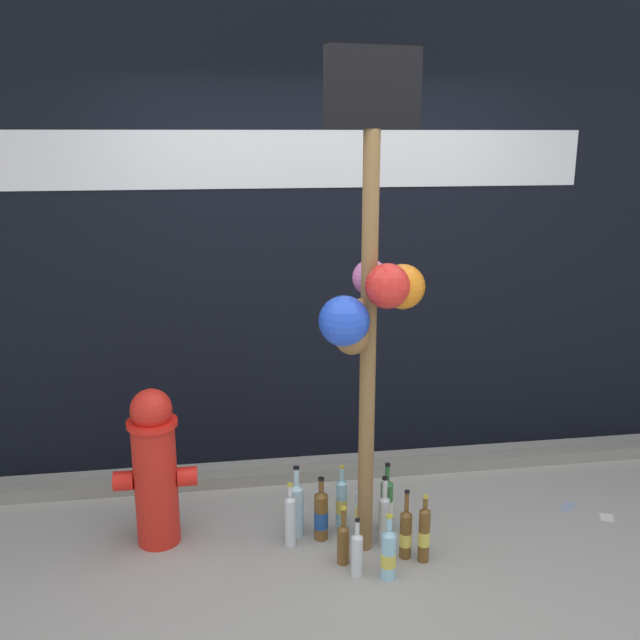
{
  "coord_description": "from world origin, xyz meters",
  "views": [
    {
      "loc": [
        -0.65,
        -2.82,
        2.12
      ],
      "look_at": [
        -0.16,
        0.39,
        1.26
      ],
      "focal_mm": 39.34,
      "sensor_mm": 36.0,
      "label": 1
    }
  ],
  "objects_px": {
    "bottle_11": "(424,534)",
    "bottle_1": "(384,517)",
    "fire_hydrant": "(155,466)",
    "bottle_3": "(321,515)",
    "bottle_10": "(297,508)",
    "bottle_5": "(362,511)",
    "bottle_7": "(406,533)",
    "bottle_8": "(357,553)",
    "bottle_0": "(343,542)",
    "bottle_2": "(387,504)",
    "bottle_9": "(290,519)",
    "memorial_post": "(371,273)",
    "bottle_4": "(388,554)",
    "bottle_6": "(342,504)"
  },
  "relations": [
    {
      "from": "bottle_8",
      "to": "bottle_10",
      "type": "height_order",
      "value": "bottle_10"
    },
    {
      "from": "bottle_2",
      "to": "bottle_5",
      "type": "relative_size",
      "value": 1.01
    },
    {
      "from": "bottle_3",
      "to": "bottle_7",
      "type": "distance_m",
      "value": 0.47
    },
    {
      "from": "bottle_3",
      "to": "bottle_8",
      "type": "relative_size",
      "value": 1.16
    },
    {
      "from": "bottle_7",
      "to": "bottle_0",
      "type": "bearing_deg",
      "value": -179.35
    },
    {
      "from": "memorial_post",
      "to": "bottle_6",
      "type": "relative_size",
      "value": 6.52
    },
    {
      "from": "bottle_2",
      "to": "bottle_3",
      "type": "bearing_deg",
      "value": -173.76
    },
    {
      "from": "fire_hydrant",
      "to": "bottle_11",
      "type": "relative_size",
      "value": 2.34
    },
    {
      "from": "bottle_3",
      "to": "bottle_6",
      "type": "xyz_separation_m",
      "value": [
        0.12,
        0.07,
        0.02
      ]
    },
    {
      "from": "bottle_7",
      "to": "bottle_6",
      "type": "bearing_deg",
      "value": 132.11
    },
    {
      "from": "bottle_7",
      "to": "bottle_2",
      "type": "bearing_deg",
      "value": 96.79
    },
    {
      "from": "bottle_4",
      "to": "bottle_10",
      "type": "relative_size",
      "value": 0.85
    },
    {
      "from": "bottle_0",
      "to": "bottle_8",
      "type": "xyz_separation_m",
      "value": [
        0.05,
        -0.11,
        0.0
      ]
    },
    {
      "from": "fire_hydrant",
      "to": "bottle_3",
      "type": "bearing_deg",
      "value": -7.29
    },
    {
      "from": "bottle_0",
      "to": "bottle_7",
      "type": "bearing_deg",
      "value": 0.65
    },
    {
      "from": "fire_hydrant",
      "to": "memorial_post",
      "type": "bearing_deg",
      "value": -13.57
    },
    {
      "from": "bottle_8",
      "to": "fire_hydrant",
      "type": "bearing_deg",
      "value": 155.22
    },
    {
      "from": "bottle_7",
      "to": "bottle_4",
      "type": "bearing_deg",
      "value": -129.49
    },
    {
      "from": "bottle_8",
      "to": "bottle_11",
      "type": "relative_size",
      "value": 0.84
    },
    {
      "from": "bottle_2",
      "to": "bottle_0",
      "type": "bearing_deg",
      "value": -136.55
    },
    {
      "from": "bottle_2",
      "to": "bottle_5",
      "type": "bearing_deg",
      "value": -154.53
    },
    {
      "from": "bottle_6",
      "to": "bottle_4",
      "type": "bearing_deg",
      "value": -72.3
    },
    {
      "from": "fire_hydrant",
      "to": "bottle_0",
      "type": "height_order",
      "value": "fire_hydrant"
    },
    {
      "from": "fire_hydrant",
      "to": "bottle_9",
      "type": "bearing_deg",
      "value": -11.66
    },
    {
      "from": "bottle_3",
      "to": "bottle_5",
      "type": "xyz_separation_m",
      "value": [
        0.22,
        -0.03,
        0.02
      ]
    },
    {
      "from": "bottle_8",
      "to": "bottle_10",
      "type": "relative_size",
      "value": 0.76
    },
    {
      "from": "memorial_post",
      "to": "bottle_0",
      "type": "relative_size",
      "value": 7.89
    },
    {
      "from": "bottle_3",
      "to": "bottle_10",
      "type": "bearing_deg",
      "value": 155.66
    },
    {
      "from": "bottle_3",
      "to": "bottle_10",
      "type": "distance_m",
      "value": 0.14
    },
    {
      "from": "bottle_0",
      "to": "bottle_5",
      "type": "height_order",
      "value": "bottle_5"
    },
    {
      "from": "memorial_post",
      "to": "bottle_11",
      "type": "bearing_deg",
      "value": -25.37
    },
    {
      "from": "fire_hydrant",
      "to": "bottle_4",
      "type": "relative_size",
      "value": 2.51
    },
    {
      "from": "bottle_3",
      "to": "bottle_5",
      "type": "distance_m",
      "value": 0.22
    },
    {
      "from": "bottle_8",
      "to": "bottle_11",
      "type": "xyz_separation_m",
      "value": [
        0.36,
        0.07,
        0.03
      ]
    },
    {
      "from": "bottle_0",
      "to": "bottle_3",
      "type": "height_order",
      "value": "bottle_3"
    },
    {
      "from": "bottle_1",
      "to": "bottle_10",
      "type": "height_order",
      "value": "bottle_10"
    },
    {
      "from": "bottle_11",
      "to": "bottle_8",
      "type": "bearing_deg",
      "value": -169.56
    },
    {
      "from": "bottle_6",
      "to": "bottle_9",
      "type": "relative_size",
      "value": 1.08
    },
    {
      "from": "fire_hydrant",
      "to": "bottle_5",
      "type": "bearing_deg",
      "value": -7.51
    },
    {
      "from": "bottle_11",
      "to": "bottle_10",
      "type": "bearing_deg",
      "value": 151.22
    },
    {
      "from": "bottle_3",
      "to": "bottle_8",
      "type": "height_order",
      "value": "bottle_3"
    },
    {
      "from": "bottle_6",
      "to": "bottle_8",
      "type": "distance_m",
      "value": 0.42
    },
    {
      "from": "bottle_5",
      "to": "bottle_11",
      "type": "distance_m",
      "value": 0.37
    },
    {
      "from": "bottle_7",
      "to": "bottle_11",
      "type": "relative_size",
      "value": 1.02
    },
    {
      "from": "bottle_11",
      "to": "bottle_1",
      "type": "bearing_deg",
      "value": 131.06
    },
    {
      "from": "bottle_0",
      "to": "bottle_2",
      "type": "distance_m",
      "value": 0.41
    },
    {
      "from": "bottle_2",
      "to": "bottle_3",
      "type": "xyz_separation_m",
      "value": [
        -0.37,
        -0.04,
        -0.01
      ]
    },
    {
      "from": "bottle_6",
      "to": "bottle_7",
      "type": "height_order",
      "value": "bottle_6"
    },
    {
      "from": "fire_hydrant",
      "to": "bottle_3",
      "type": "xyz_separation_m",
      "value": [
        0.86,
        -0.11,
        -0.3
      ]
    },
    {
      "from": "bottle_2",
      "to": "bottle_9",
      "type": "xyz_separation_m",
      "value": [
        -0.54,
        -0.07,
        -0.0
      ]
    }
  ]
}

